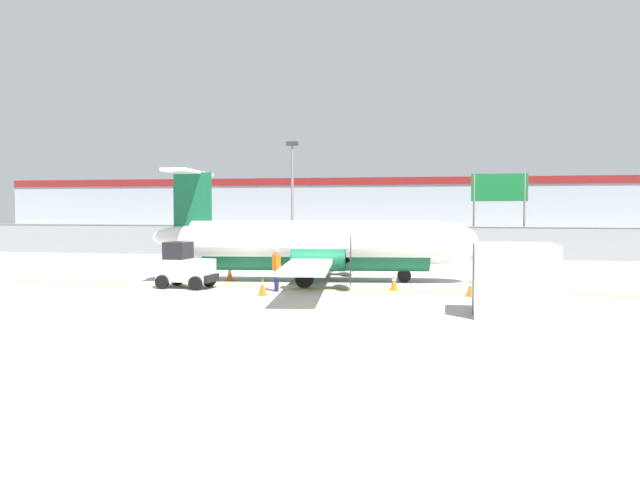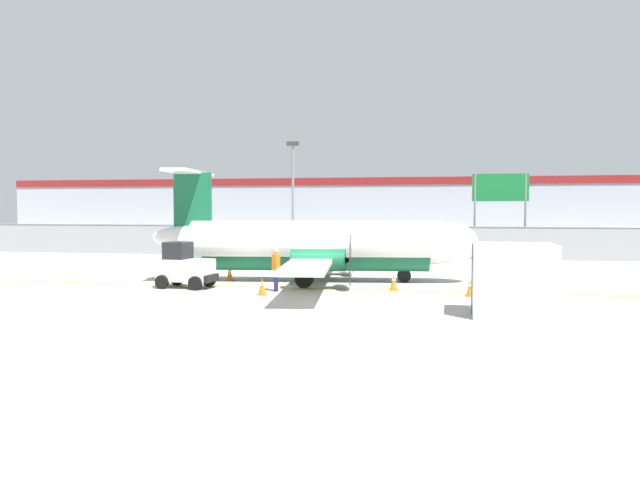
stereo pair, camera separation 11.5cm
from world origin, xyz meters
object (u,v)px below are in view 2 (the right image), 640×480
parked_car_2 (379,235)px  cargo_container (513,280)px  ground_crew_worker (276,267)px  traffic_cone_near_left (470,288)px  parked_car_4 (567,240)px  parked_car_1 (305,235)px  traffic_cone_far_left (394,282)px  traffic_cone_far_right (230,274)px  parked_car_0 (247,234)px  parked_car_3 (469,240)px  apron_light_pole (293,191)px  commuter_airplane (321,246)px  highway_sign (500,194)px  traffic_cone_near_right (262,287)px  baggage_tug (185,267)px

parked_car_2 → cargo_container: bearing=-83.3°
ground_crew_worker → traffic_cone_near_left: 7.45m
ground_crew_worker → parked_car_4: (15.37, 24.33, -0.06)m
parked_car_1 → parked_car_4: (20.72, -5.31, 0.00)m
traffic_cone_far_left → parked_car_2: (-3.47, 29.36, 0.58)m
cargo_container → traffic_cone_near_left: 4.23m
traffic_cone_far_right → cargo_container: bearing=-31.6°
parked_car_0 → parked_car_3: (19.57, -7.82, 0.00)m
traffic_cone_far_left → apron_light_pole: size_ratio=0.09×
cargo_container → parked_car_1: size_ratio=0.58×
ground_crew_worker → parked_car_1: same height
parked_car_2 → apron_light_pole: (-3.56, -17.17, 3.41)m
cargo_container → parked_car_2: bearing=103.0°
traffic_cone_far_right → parked_car_0: parked_car_0 is taller
commuter_airplane → highway_sign: 17.94m
ground_crew_worker → parked_car_3: (8.37, 23.43, -0.06)m
parked_car_3 → highway_sign: size_ratio=0.78×
traffic_cone_far_right → apron_light_pole: 11.06m
parked_car_0 → traffic_cone_far_left: bearing=117.4°
cargo_container → traffic_cone_far_right: size_ratio=3.81×
traffic_cone_far_left → cargo_container: bearing=-52.5°
traffic_cone_near_right → highway_sign: 22.78m
parked_car_0 → apron_light_pole: (8.69, -17.92, 3.41)m
commuter_airplane → parked_car_3: commuter_airplane is taller
commuter_airplane → parked_car_1: (-6.51, 26.20, -0.71)m
parked_car_1 → apron_light_pole: 16.89m
ground_crew_worker → apron_light_pole: size_ratio=0.23×
ground_crew_worker → apron_light_pole: 13.98m
traffic_cone_near_right → parked_car_0: parked_car_0 is taller
parked_car_0 → parked_car_2: size_ratio=0.97×
baggage_tug → parked_car_1: baggage_tug is taller
parked_car_3 → traffic_cone_near_left: bearing=84.0°
baggage_tug → traffic_cone_near_left: size_ratio=3.80×
parked_car_4 → ground_crew_worker: bearing=-117.3°
parked_car_1 → highway_sign: (15.48, -10.88, 3.24)m
parked_car_1 → parked_car_2: (6.40, 0.87, 0.00)m
baggage_tug → parked_car_0: (-7.24, 30.94, 0.04)m
traffic_cone_far_right → parked_car_3: (11.34, 20.40, 0.58)m
traffic_cone_near_right → traffic_cone_far_left: size_ratio=1.00×
baggage_tug → highway_sign: 23.44m
commuter_airplane → apron_light_pole: 10.90m
traffic_cone_far_left → apron_light_pole: (-7.03, 12.18, 3.99)m
baggage_tug → traffic_cone_far_left: (8.48, 0.84, -0.54)m
parked_car_2 → baggage_tug: bearing=-104.9°
baggage_tug → parked_car_2: 30.61m
ground_crew_worker → highway_sign: highway_sign is taller
cargo_container → highway_sign: highway_sign is taller
parked_car_4 → apron_light_pole: 21.27m
traffic_cone_far_left → traffic_cone_near_right: bearing=-154.0°
parked_car_0 → highway_sign: highway_sign is taller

